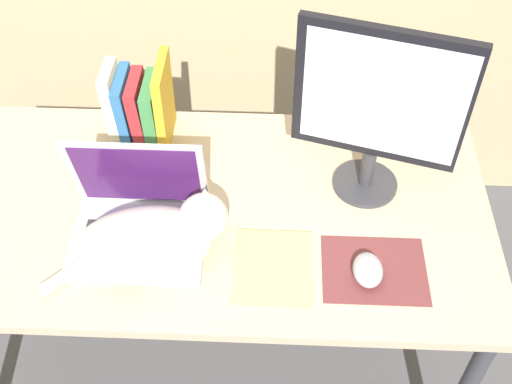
# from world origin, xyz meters

# --- Properties ---
(desk) EXTENTS (1.44, 0.73, 0.74)m
(desk) POSITION_xyz_m (0.00, 0.37, 0.66)
(desk) COLOR tan
(desk) RESTS_ON ground_plane
(laptop) EXTENTS (0.32, 0.25, 0.26)m
(laptop) POSITION_xyz_m (-0.15, 0.27, 0.79)
(laptop) COLOR #B7B7BC
(laptop) RESTS_ON desk
(cat) EXTENTS (0.42, 0.27, 0.16)m
(cat) POSITION_xyz_m (-0.10, 0.20, 0.81)
(cat) COLOR beige
(cat) RESTS_ON desk
(external_monitor) EXTENTS (0.39, 0.17, 0.47)m
(external_monitor) POSITION_xyz_m (0.41, 0.46, 1.00)
(external_monitor) COLOR #333338
(external_monitor) RESTS_ON desk
(mousepad) EXTENTS (0.24, 0.19, 0.00)m
(mousepad) POSITION_xyz_m (0.41, 0.19, 0.74)
(mousepad) COLOR brown
(mousepad) RESTS_ON desk
(computer_mouse) EXTENTS (0.07, 0.10, 0.04)m
(computer_mouse) POSITION_xyz_m (0.39, 0.17, 0.76)
(computer_mouse) COLOR #99999E
(computer_mouse) RESTS_ON mousepad
(book_row) EXTENTS (0.17, 0.17, 0.25)m
(book_row) POSITION_xyz_m (-0.19, 0.62, 0.84)
(book_row) COLOR beige
(book_row) RESTS_ON desk
(notepad) EXTENTS (0.19, 0.21, 0.01)m
(notepad) POSITION_xyz_m (0.18, 0.18, 0.74)
(notepad) COLOR #E5DB6B
(notepad) RESTS_ON desk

